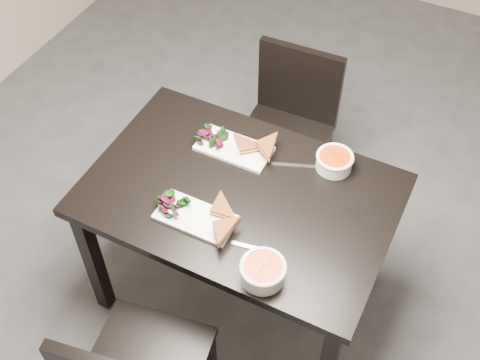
{
  "coord_description": "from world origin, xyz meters",
  "views": [
    {
      "loc": [
        0.26,
        -1.68,
        2.57
      ],
      "look_at": [
        -0.42,
        -0.33,
        0.82
      ],
      "focal_mm": 45.35,
      "sensor_mm": 36.0,
      "label": 1
    }
  ],
  "objects_px": {
    "table": "(240,207)",
    "soup_bowl_near": "(263,271)",
    "plate_far": "(234,149)",
    "chair_far": "(289,122)",
    "plate_near": "(196,218)",
    "soup_bowl_far": "(334,161)"
  },
  "relations": [
    {
      "from": "plate_near",
      "to": "soup_bowl_far",
      "type": "relative_size",
      "value": 1.98
    },
    {
      "from": "plate_near",
      "to": "plate_far",
      "type": "distance_m",
      "value": 0.38
    },
    {
      "from": "plate_far",
      "to": "plate_near",
      "type": "bearing_deg",
      "value": -84.89
    },
    {
      "from": "plate_near",
      "to": "soup_bowl_near",
      "type": "bearing_deg",
      "value": -19.46
    },
    {
      "from": "plate_near",
      "to": "soup_bowl_near",
      "type": "distance_m",
      "value": 0.35
    },
    {
      "from": "plate_near",
      "to": "plate_far",
      "type": "relative_size",
      "value": 0.97
    },
    {
      "from": "soup_bowl_far",
      "to": "table",
      "type": "bearing_deg",
      "value": -134.49
    },
    {
      "from": "soup_bowl_near",
      "to": "plate_far",
      "type": "xyz_separation_m",
      "value": [
        -0.37,
        0.5,
        -0.03
      ]
    },
    {
      "from": "table",
      "to": "soup_bowl_near",
      "type": "bearing_deg",
      "value": -51.9
    },
    {
      "from": "table",
      "to": "soup_bowl_far",
      "type": "xyz_separation_m",
      "value": [
        0.28,
        0.29,
        0.14
      ]
    },
    {
      "from": "plate_near",
      "to": "soup_bowl_far",
      "type": "bearing_deg",
      "value": 52.32
    },
    {
      "from": "chair_far",
      "to": "soup_bowl_near",
      "type": "height_order",
      "value": "chair_far"
    },
    {
      "from": "table",
      "to": "plate_far",
      "type": "bearing_deg",
      "value": 122.91
    },
    {
      "from": "plate_far",
      "to": "soup_bowl_near",
      "type": "bearing_deg",
      "value": -53.79
    },
    {
      "from": "plate_far",
      "to": "soup_bowl_far",
      "type": "xyz_separation_m",
      "value": [
        0.4,
        0.09,
        0.03
      ]
    },
    {
      "from": "chair_far",
      "to": "plate_far",
      "type": "xyz_separation_m",
      "value": [
        -0.04,
        -0.52,
        0.27
      ]
    },
    {
      "from": "soup_bowl_near",
      "to": "soup_bowl_far",
      "type": "height_order",
      "value": "soup_bowl_near"
    },
    {
      "from": "soup_bowl_near",
      "to": "plate_far",
      "type": "bearing_deg",
      "value": 126.21
    },
    {
      "from": "plate_far",
      "to": "soup_bowl_far",
      "type": "height_order",
      "value": "soup_bowl_far"
    },
    {
      "from": "chair_far",
      "to": "plate_near",
      "type": "bearing_deg",
      "value": -92.64
    },
    {
      "from": "plate_near",
      "to": "plate_far",
      "type": "height_order",
      "value": "same"
    },
    {
      "from": "table",
      "to": "soup_bowl_near",
      "type": "height_order",
      "value": "soup_bowl_near"
    }
  ]
}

